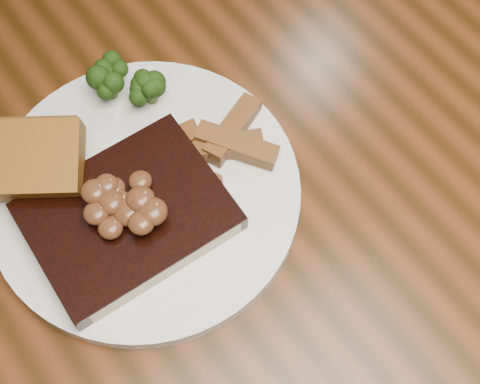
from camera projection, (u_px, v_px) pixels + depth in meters
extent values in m
plane|color=#37160C|center=(244.00, 361.00, 1.28)|extent=(4.50, 4.50, 0.00)
cube|color=#4C250F|center=(249.00, 198.00, 0.62)|extent=(1.60, 0.90, 0.04)
cylinder|color=black|center=(137.00, 21.00, 1.41)|extent=(0.04, 0.04, 0.37)
cylinder|color=black|center=(41.00, 125.00, 1.29)|extent=(0.04, 0.04, 0.37)
cylinder|color=white|center=(146.00, 194.00, 0.59)|extent=(0.31, 0.31, 0.01)
cube|color=black|center=(128.00, 217.00, 0.56)|extent=(0.17, 0.13, 0.02)
cube|color=#BEB193|center=(165.00, 268.00, 0.55)|extent=(0.14, 0.02, 0.02)
cube|color=brown|center=(18.00, 172.00, 0.58)|extent=(0.14, 0.12, 0.03)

